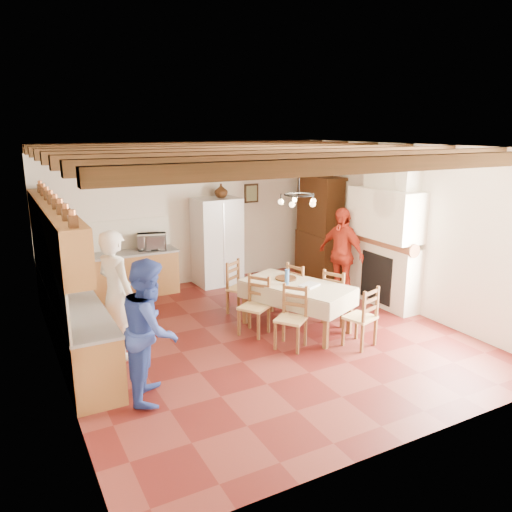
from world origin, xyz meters
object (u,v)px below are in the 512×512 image
Objects in this scene: dining_table at (297,289)px; hutch at (319,228)px; chair_left_far at (254,306)px; chair_end_near at (360,316)px; person_woman_red at (341,254)px; microwave at (152,242)px; chair_left_near at (291,318)px; person_woman_blue at (151,329)px; chair_right_near at (338,296)px; chair_right_far at (301,288)px; person_man at (116,294)px; refrigerator at (217,241)px; chair_end_far at (241,288)px.

hutch is at bearing 48.22° from dining_table.
chair_left_far and chair_end_near have the same top height.
person_woman_red is 3.20× the size of microwave.
person_woman_blue reaches higher than chair_left_near.
chair_left_far is 1.70× the size of microwave.
dining_table is 2.09× the size of chair_left_far.
chair_left_far is 2.46m from person_woman_red.
person_woman_red is (2.31, 0.76, 0.42)m from chair_left_far.
chair_left_far is at bearing -60.15° from chair_end_near.
person_woman_blue is (-3.51, -0.87, 0.41)m from chair_right_near.
chair_left_near is at bearing -57.95° from microwave.
chair_left_far and chair_right_far have the same top height.
dining_table is at bearing -119.22° from person_man.
dining_table is 3.55× the size of microwave.
chair_left_far is (-0.60, -2.83, -0.44)m from refrigerator.
chair_end_near is 1.70× the size of microwave.
chair_right_near is 0.53× the size of person_woman_red.
chair_end_near and chair_end_far have the same top height.
chair_end_far is (-1.26, 1.19, 0.00)m from chair_right_near.
chair_left_far reaches higher than dining_table.
person_woman_red is at bearing -44.38° from person_woman_blue.
chair_end_near is 4.53m from microwave.
chair_left_far and chair_right_near have the same top height.
chair_end_far is at bearing -94.94° from person_man.
hutch is at bearing 5.33° from microwave.
chair_right_far is 1.00× the size of chair_end_near.
person_woman_blue reaches higher than dining_table.
refrigerator reaches higher than chair_right_far.
person_woman_blue reaches higher than chair_right_near.
chair_end_near is (1.22, -1.15, 0.00)m from chair_left_far.
person_woman_red reaches higher than chair_end_near.
person_woman_red reaches higher than microwave.
hutch reaches higher than chair_end_far.
person_man is (-2.84, 0.37, 0.25)m from dining_table.
chair_left_far is 3.02m from microwave.
chair_left_far is 1.52m from chair_right_near.
person_woman_red is at bearing 29.30° from dining_table.
refrigerator is at bearing 92.61° from dining_table.
chair_left_far is 0.54× the size of person_woman_blue.
chair_end_near is at bearing -41.06° from person_woman_red.
chair_right_near is at bearing -50.77° from person_woman_red.
chair_left_far is at bearing -58.66° from microwave.
person_man is at bearing -94.94° from person_woman_red.
refrigerator is at bearing 48.47° from chair_end_far.
microwave is at bearing 176.59° from refrigerator.
dining_table is 2.87m from person_man.
person_woman_blue reaches higher than microwave.
chair_right_near is 1.70× the size of microwave.
chair_left_near is at bearing -120.70° from chair_end_far.
person_woman_red is (2.06, -0.20, 0.42)m from chair_end_far.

